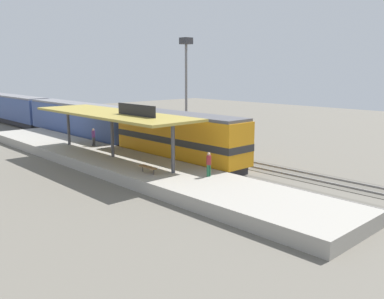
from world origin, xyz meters
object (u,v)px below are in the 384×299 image
(locomotive, at_px, (179,138))
(passenger_carriage_front, at_px, (79,121))
(platform_bench, at_px, (148,167))
(person_waiting, at_px, (209,163))
(person_walking, at_px, (93,136))
(light_mast, at_px, (186,68))
(passenger_carriage_rear, at_px, (13,109))

(locomotive, xyz_separation_m, passenger_carriage_front, (0.00, 18.00, -0.10))
(platform_bench, relative_size, person_waiting, 0.99)
(locomotive, xyz_separation_m, person_walking, (-3.18, 9.05, -0.56))
(light_mast, bearing_deg, locomotive, -135.90)
(locomotive, height_order, passenger_carriage_front, locomotive)
(platform_bench, xyz_separation_m, passenger_carriage_rear, (6.00, 42.29, 0.97))
(locomotive, relative_size, light_mast, 1.23)
(light_mast, xyz_separation_m, person_walking, (-10.98, 1.49, -6.54))
(platform_bench, height_order, person_waiting, person_waiting)
(platform_bench, bearing_deg, passenger_carriage_rear, 81.93)
(person_waiting, bearing_deg, light_mast, 52.55)
(passenger_carriage_front, height_order, person_waiting, passenger_carriage_front)
(passenger_carriage_front, xyz_separation_m, person_waiting, (-3.43, -25.10, -0.46))
(locomotive, bearing_deg, person_walking, 109.38)
(person_walking, bearing_deg, locomotive, -70.62)
(passenger_carriage_rear, relative_size, light_mast, 1.71)
(passenger_carriage_front, relative_size, passenger_carriage_rear, 1.00)
(locomotive, height_order, passenger_carriage_rear, locomotive)
(locomotive, xyz_separation_m, person_waiting, (-3.43, -7.10, -0.56))
(passenger_carriage_front, height_order, person_walking, passenger_carriage_front)
(platform_bench, height_order, passenger_carriage_front, passenger_carriage_front)
(locomotive, relative_size, person_walking, 8.44)
(locomotive, height_order, light_mast, light_mast)
(light_mast, height_order, person_walking, light_mast)
(passenger_carriage_front, distance_m, person_waiting, 25.34)
(locomotive, height_order, person_walking, locomotive)
(locomotive, bearing_deg, platform_bench, -149.80)
(locomotive, height_order, person_waiting, locomotive)
(light_mast, bearing_deg, passenger_carriage_rear, 104.02)
(passenger_carriage_rear, bearing_deg, light_mast, -75.98)
(light_mast, distance_m, person_walking, 12.87)
(platform_bench, distance_m, passenger_carriage_front, 22.33)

